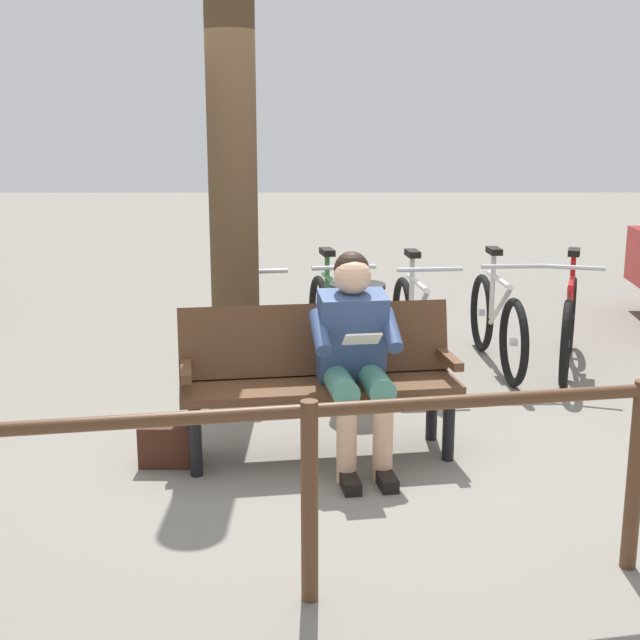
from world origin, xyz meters
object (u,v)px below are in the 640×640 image
at_px(bench, 318,369).
at_px(bicycle_green, 497,323).
at_px(bicycle_red, 569,325).
at_px(person_reading, 355,349).
at_px(bicycle_silver, 251,330).
at_px(handbag, 166,445).
at_px(bicycle_purple, 416,327).
at_px(tree_trunk, 232,160).
at_px(litter_bin, 357,342).
at_px(bicycle_blue, 332,324).

xyz_separation_m(bench, bicycle_green, (-1.43, -1.82, -0.15)).
distance_m(bench, bicycle_red, 2.65).
relative_size(person_reading, bicycle_red, 0.74).
relative_size(bicycle_green, bicycle_silver, 1.01).
height_order(handbag, bicycle_red, bicycle_red).
distance_m(bicycle_red, bicycle_green, 0.56).
distance_m(bench, handbag, 0.97).
distance_m(person_reading, bicycle_purple, 1.93).
xyz_separation_m(tree_trunk, bicycle_silver, (-0.06, -0.53, -1.30)).
bearing_deg(handbag, bicycle_silver, -100.90).
bearing_deg(handbag, bench, -166.14).
relative_size(person_reading, litter_bin, 1.45).
distance_m(tree_trunk, litter_bin, 1.51).
xyz_separation_m(tree_trunk, bicycle_green, (-2.00, -0.76, -1.30)).
relative_size(handbag, bicycle_blue, 0.18).
height_order(tree_trunk, litter_bin, tree_trunk).
bearing_deg(bicycle_silver, bicycle_purple, 84.60).
bearing_deg(handbag, bicycle_blue, -116.21).
distance_m(person_reading, bicycle_blue, 1.94).
bearing_deg(bicycle_red, bicycle_blue, -72.20).
bearing_deg(bicycle_purple, bicycle_green, 95.99).
xyz_separation_m(person_reading, tree_trunk, (0.78, -1.20, 1.00)).
bearing_deg(handbag, bicycle_green, -138.38).
xyz_separation_m(bicycle_purple, bicycle_blue, (0.65, -0.09, 0.00)).
bearing_deg(bench, bicycle_silver, -80.89).
relative_size(handbag, litter_bin, 0.36).
relative_size(bench, handbag, 5.51).
bearing_deg(tree_trunk, litter_bin, 174.87).
height_order(litter_bin, bicycle_silver, bicycle_silver).
bearing_deg(bicycle_blue, person_reading, -8.46).
bearing_deg(litter_bin, bicycle_red, -155.93).
height_order(litter_bin, bicycle_blue, bicycle_blue).
relative_size(bicycle_green, bicycle_blue, 1.01).
distance_m(bicycle_blue, bicycle_silver, 0.65).
xyz_separation_m(person_reading, litter_bin, (-0.07, -1.13, -0.25)).
bearing_deg(person_reading, handbag, -4.47).
distance_m(litter_bin, bicycle_silver, 1.00).
xyz_separation_m(bench, bicycle_silver, (0.51, -1.60, -0.15)).
distance_m(litter_bin, bicycle_blue, 0.80).
relative_size(bicycle_purple, bicycle_blue, 1.01).
bearing_deg(handbag, bicycle_purple, -130.67).
height_order(bicycle_red, bicycle_purple, same).
distance_m(bicycle_red, bicycle_silver, 2.50).
distance_m(tree_trunk, bicycle_purple, 1.97).
xyz_separation_m(bench, bicycle_blue, (-0.12, -1.77, -0.15)).
bearing_deg(bicycle_silver, litter_bin, 43.04).
relative_size(bench, tree_trunk, 0.50).
bearing_deg(person_reading, litter_bin, -102.16).
xyz_separation_m(bicycle_purple, bicycle_silver, (1.28, 0.08, 0.00)).
xyz_separation_m(handbag, tree_trunk, (-0.29, -1.28, 1.54)).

